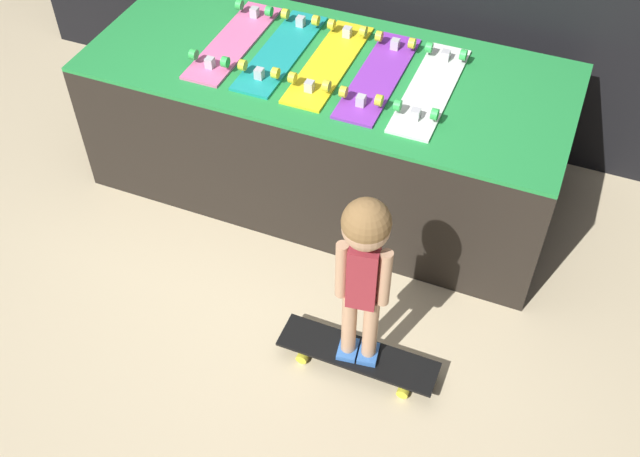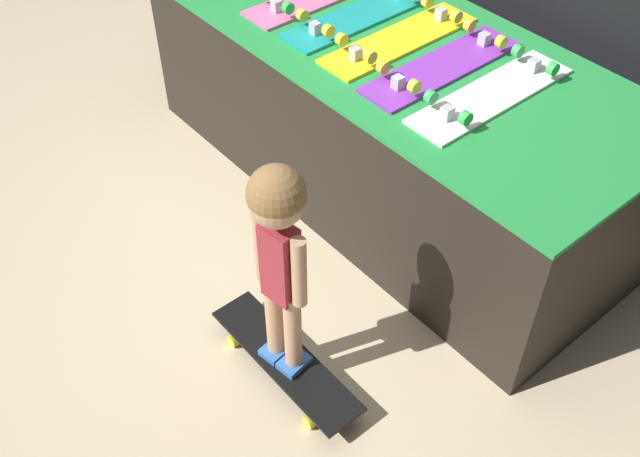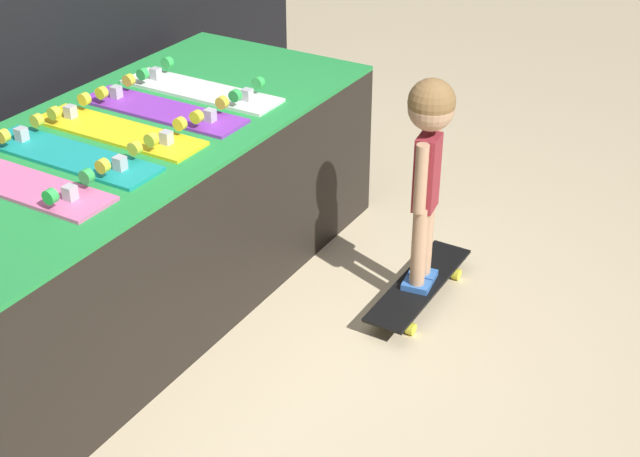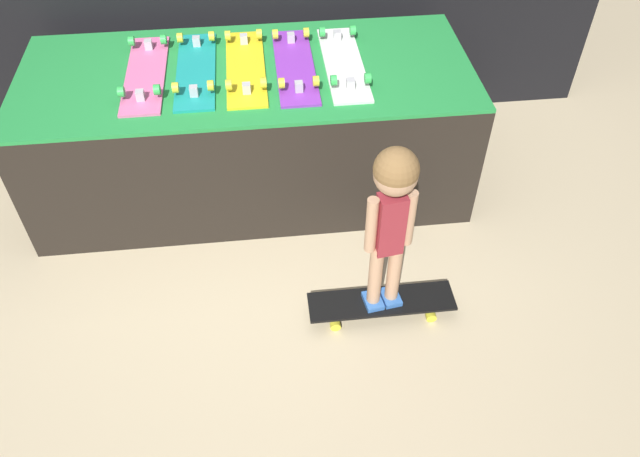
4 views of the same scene
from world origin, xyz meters
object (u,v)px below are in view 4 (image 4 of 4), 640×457
at_px(skateboard_pink_on_rack, 145,72).
at_px(skateboard_teal_on_rack, 196,69).
at_px(skateboard_on_floor, 381,303).
at_px(child, 392,204).
at_px(skateboard_white_on_rack, 343,62).
at_px(skateboard_yellow_on_rack, 245,66).
at_px(skateboard_purple_on_rack, 295,65).

bearing_deg(skateboard_pink_on_rack, skateboard_teal_on_rack, 1.69).
distance_m(skateboard_teal_on_rack, skateboard_on_floor, 1.55).
bearing_deg(child, skateboard_pink_on_rack, 126.98).
bearing_deg(skateboard_on_floor, skateboard_teal_on_rack, 127.30).
bearing_deg(skateboard_white_on_rack, skateboard_on_floor, -87.01).
bearing_deg(skateboard_yellow_on_rack, skateboard_on_floor, -62.21).
bearing_deg(skateboard_yellow_on_rack, skateboard_purple_on_rack, -3.10).
bearing_deg(skateboard_white_on_rack, skateboard_purple_on_rack, 179.31).
bearing_deg(skateboard_pink_on_rack, child, -44.83).
height_order(skateboard_pink_on_rack, skateboard_on_floor, skateboard_pink_on_rack).
xyz_separation_m(skateboard_pink_on_rack, skateboard_purple_on_rack, (0.78, -0.01, 0.00)).
bearing_deg(skateboard_on_floor, skateboard_pink_on_rack, 135.17).
height_order(skateboard_teal_on_rack, skateboard_on_floor, skateboard_teal_on_rack).
distance_m(skateboard_teal_on_rack, skateboard_yellow_on_rack, 0.26).
bearing_deg(skateboard_pink_on_rack, skateboard_white_on_rack, -0.74).
height_order(skateboard_pink_on_rack, skateboard_white_on_rack, same).
bearing_deg(skateboard_purple_on_rack, skateboard_on_floor, -73.67).
relative_size(skateboard_pink_on_rack, skateboard_purple_on_rack, 1.00).
height_order(skateboard_purple_on_rack, skateboard_white_on_rack, same).
bearing_deg(skateboard_purple_on_rack, skateboard_white_on_rack, -0.69).
relative_size(skateboard_yellow_on_rack, skateboard_white_on_rack, 1.00).
bearing_deg(skateboard_purple_on_rack, child, -73.67).
height_order(skateboard_purple_on_rack, child, child).
distance_m(skateboard_pink_on_rack, skateboard_yellow_on_rack, 0.52).
relative_size(skateboard_white_on_rack, skateboard_on_floor, 1.05).
relative_size(skateboard_white_on_rack, child, 0.82).
distance_m(skateboard_purple_on_rack, child, 1.13).
height_order(skateboard_pink_on_rack, skateboard_purple_on_rack, same).
distance_m(skateboard_yellow_on_rack, skateboard_on_floor, 1.43).
bearing_deg(skateboard_pink_on_rack, skateboard_on_floor, -44.83).
bearing_deg(skateboard_white_on_rack, skateboard_pink_on_rack, 179.26).
bearing_deg(skateboard_on_floor, skateboard_purple_on_rack, 106.33).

